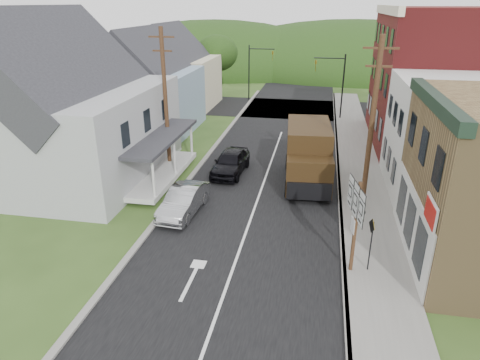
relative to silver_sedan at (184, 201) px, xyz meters
The scene contains 24 objects.
ground 4.09m from the silver_sedan, 28.01° to the right, with size 120.00×120.00×0.00m, color #2D4719.
road 8.88m from the silver_sedan, 66.30° to the left, with size 9.00×90.00×0.02m, color black.
cross_road 25.37m from the silver_sedan, 81.93° to the left, with size 60.00×9.00×0.02m, color black.
sidewalk_right 11.28m from the silver_sedan, 32.85° to the left, with size 2.80×55.00×0.15m, color slate.
curb_right 10.17m from the silver_sedan, 36.99° to the left, with size 0.20×55.00×0.15m, color slate.
curb_left 6.24m from the silver_sedan, 100.13° to the left, with size 0.30×55.00×0.12m, color slate.
storefront_white 16.08m from the silver_sedan, 20.67° to the left, with size 8.00×7.00×6.50m, color silver.
storefront_red 21.62m from the silver_sedan, 45.48° to the left, with size 8.00×12.00×10.00m, color maroon.
house_gray 10.03m from the silver_sedan, 154.06° to the left, with size 10.20×12.24×8.35m.
house_blue 17.10m from the silver_sedan, 116.22° to the left, with size 7.14×8.16×7.28m.
house_cream 25.56m from the silver_sedan, 108.23° to the left, with size 7.14×8.16×7.28m.
utility_pole_right 10.10m from the silver_sedan, ahead, with size 1.60×0.26×9.00m.
utility_pole_left 7.85m from the silver_sedan, 115.72° to the left, with size 1.60×0.26×9.00m.
traffic_signal_right 23.19m from the silver_sedan, 70.01° to the left, with size 2.87×0.20×6.00m.
traffic_signal_left 28.78m from the silver_sedan, 91.49° to the left, with size 2.87×0.20×6.00m.
tree_left_b 17.33m from the silver_sedan, 143.06° to the left, with size 4.80×4.80×6.94m.
tree_left_c 24.37m from the silver_sedan, 130.46° to the left, with size 5.80×5.80×8.41m.
tree_left_d 30.88m from the silver_sedan, 100.24° to the left, with size 4.80×4.80×6.94m.
forested_ridge 53.23m from the silver_sedan, 86.17° to the left, with size 90.00×30.00×16.00m, color black.
silver_sedan is the anchor object (origin of this frame).
dark_sedan 6.15m from the silver_sedan, 78.50° to the left, with size 1.82×4.53×1.54m, color black.
delivery_van 8.26m from the silver_sedan, 41.37° to the left, with size 3.04×6.49×3.53m.
route_sign_cluster 9.37m from the silver_sedan, 25.01° to the right, with size 0.52×2.20×3.90m.
warning_sign 9.81m from the silver_sedan, 22.40° to the right, with size 0.17×0.63×2.35m.
Camera 1 is at (3.11, -17.37, 10.32)m, focal length 32.00 mm.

